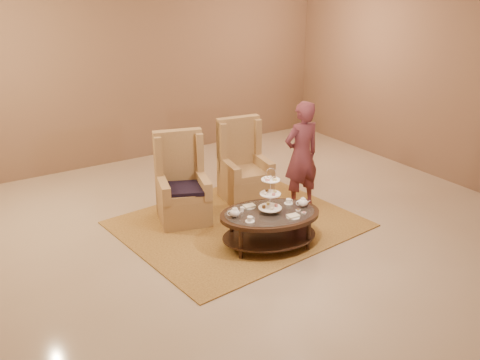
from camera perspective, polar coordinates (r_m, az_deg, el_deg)
ground at (r=7.44m, az=1.77°, el=-6.12°), size 8.00×8.00×0.00m
ceiling at (r=7.44m, az=1.77°, el=-6.12°), size 8.00×8.00×0.02m
wall_back at (r=10.27m, az=-11.04°, el=11.70°), size 8.00×0.04×3.50m
wall_right at (r=9.59m, az=22.37°, el=9.79°), size 0.04×8.00×3.50m
rug at (r=7.78m, az=-0.18°, el=-4.70°), size 3.41×2.94×0.02m
tea_table at (r=7.04m, az=3.19°, el=-4.13°), size 1.55×1.28×1.11m
armchair_left at (r=7.84m, az=-6.19°, el=-1.16°), size 0.88×0.89×1.31m
armchair_right at (r=8.52m, az=0.34°, el=0.84°), size 0.80×0.82×1.29m
person at (r=8.13m, az=6.57°, el=2.65°), size 0.63×0.43×1.67m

